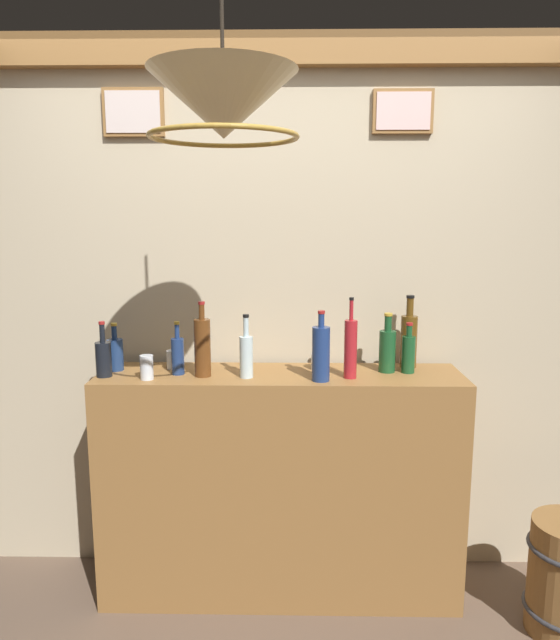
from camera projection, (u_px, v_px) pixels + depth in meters
The scene contains 16 objects.
panelled_rear_partition at pixel (281, 298), 2.81m from camera, with size 3.02×0.15×2.54m.
bar_shelf_unit at pixel (280, 484), 2.69m from camera, with size 1.62×0.39×1.05m, color olive.
liquor_bottle_rye at pixel (202, 347), 2.53m from camera, with size 0.07×0.07×0.33m.
liquor_bottle_amaro at pixel (387, 349), 2.61m from camera, with size 0.07×0.07×0.27m.
liquor_bottle_scotch at pixel (321, 353), 2.46m from camera, with size 0.08×0.08×0.30m.
liquor_bottle_gin at pixel (409, 339), 2.69m from camera, with size 0.08×0.08×0.34m.
liquor_bottle_mezcal at pixel (178, 355), 2.57m from camera, with size 0.06×0.06×0.24m.
liquor_bottle_bourbon at pixel (115, 353), 2.64m from camera, with size 0.07×0.07×0.22m.
liquor_bottle_vermouth at pixel (351, 348), 2.50m from camera, with size 0.06×0.06×0.35m.
liquor_bottle_tequila at pixel (408, 353), 2.60m from camera, with size 0.06×0.06×0.23m.
liquor_bottle_vodka at pixel (104, 358), 2.53m from camera, with size 0.07×0.07×0.24m.
liquor_bottle_sherry at pixel (246, 355), 2.52m from camera, with size 0.06×0.06×0.28m.
glass_tumbler_rocks at pixel (320, 362), 2.66m from camera, with size 0.08×0.08×0.07m.
glass_tumbler_highball at pixel (147, 367), 2.50m from camera, with size 0.06×0.06×0.10m.
glass_tumbler_shot at pixel (173, 359), 2.68m from camera, with size 0.06×0.06×0.08m.
pendant_lamp at pixel (223, 107), 1.79m from camera, with size 0.47×0.47×0.59m.
Camera 1 is at (0.05, -1.69, 1.74)m, focal length 32.83 mm.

